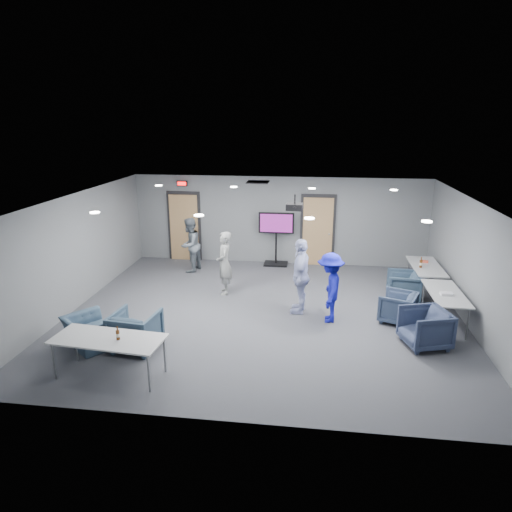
# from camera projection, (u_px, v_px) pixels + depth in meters

# --- Properties ---
(floor) EXTENTS (9.00, 9.00, 0.00)m
(floor) POSITION_uv_depth(u_px,v_px,m) (264.00, 314.00, 10.65)
(floor) COLOR #3D3E45
(floor) RESTS_ON ground
(ceiling) EXTENTS (9.00, 9.00, 0.00)m
(ceiling) POSITION_uv_depth(u_px,v_px,m) (265.00, 199.00, 9.87)
(ceiling) COLOR white
(ceiling) RESTS_ON wall_back
(wall_back) EXTENTS (9.00, 0.02, 2.70)m
(wall_back) POSITION_uv_depth(u_px,v_px,m) (279.00, 221.00, 14.06)
(wall_back) COLOR slate
(wall_back) RESTS_ON floor
(wall_front) EXTENTS (9.00, 0.02, 2.70)m
(wall_front) POSITION_uv_depth(u_px,v_px,m) (232.00, 341.00, 6.46)
(wall_front) COLOR slate
(wall_front) RESTS_ON floor
(wall_left) EXTENTS (0.02, 8.00, 2.70)m
(wall_left) POSITION_uv_depth(u_px,v_px,m) (76.00, 251.00, 10.82)
(wall_left) COLOR slate
(wall_left) RESTS_ON floor
(wall_right) EXTENTS (0.02, 8.00, 2.70)m
(wall_right) POSITION_uv_depth(u_px,v_px,m) (474.00, 267.00, 9.70)
(wall_right) COLOR slate
(wall_right) RESTS_ON floor
(door_left) EXTENTS (1.06, 0.17, 2.24)m
(door_left) POSITION_uv_depth(u_px,v_px,m) (184.00, 227.00, 14.47)
(door_left) COLOR black
(door_left) RESTS_ON wall_back
(door_right) EXTENTS (1.06, 0.17, 2.24)m
(door_right) POSITION_uv_depth(u_px,v_px,m) (318.00, 231.00, 13.95)
(door_right) COLOR black
(door_right) RESTS_ON wall_back
(exit_sign) EXTENTS (0.32, 0.08, 0.16)m
(exit_sign) POSITION_uv_depth(u_px,v_px,m) (182.00, 183.00, 14.05)
(exit_sign) COLOR black
(exit_sign) RESTS_ON wall_back
(hvac_diffuser) EXTENTS (0.60, 0.60, 0.03)m
(hvac_diffuser) POSITION_uv_depth(u_px,v_px,m) (258.00, 182.00, 12.59)
(hvac_diffuser) COLOR black
(hvac_diffuser) RESTS_ON ceiling
(downlights) EXTENTS (6.18, 3.78, 0.02)m
(downlights) POSITION_uv_depth(u_px,v_px,m) (264.00, 200.00, 9.87)
(downlights) COLOR white
(downlights) RESTS_ON ceiling
(person_a) EXTENTS (0.50, 0.66, 1.64)m
(person_a) POSITION_uv_depth(u_px,v_px,m) (224.00, 263.00, 11.67)
(person_a) COLOR gray
(person_a) RESTS_ON floor
(person_b) EXTENTS (0.79, 0.92, 1.61)m
(person_b) POSITION_uv_depth(u_px,v_px,m) (190.00, 245.00, 13.40)
(person_b) COLOR slate
(person_b) RESTS_ON floor
(person_c) EXTENTS (0.53, 1.08, 1.77)m
(person_c) POSITION_uv_depth(u_px,v_px,m) (301.00, 276.00, 10.53)
(person_c) COLOR #B5BEE9
(person_c) RESTS_ON floor
(person_d) EXTENTS (0.62, 1.04, 1.58)m
(person_d) POSITION_uv_depth(u_px,v_px,m) (330.00, 288.00, 10.07)
(person_d) COLOR #181CA0
(person_d) RESTS_ON floor
(chair_right_a) EXTENTS (0.87, 0.85, 0.73)m
(chair_right_a) POSITION_uv_depth(u_px,v_px,m) (403.00, 286.00, 11.36)
(chair_right_a) COLOR #324456
(chair_right_a) RESTS_ON floor
(chair_right_b) EXTENTS (0.97, 0.96, 0.69)m
(chair_right_b) POSITION_uv_depth(u_px,v_px,m) (398.00, 307.00, 10.15)
(chair_right_b) COLOR #35435C
(chair_right_b) RESTS_ON floor
(chair_right_c) EXTENTS (1.04, 1.03, 0.77)m
(chair_right_c) POSITION_uv_depth(u_px,v_px,m) (425.00, 328.00, 9.05)
(chair_right_c) COLOR #313B55
(chair_right_c) RESTS_ON floor
(chair_front_a) EXTENTS (0.93, 0.95, 0.79)m
(chair_front_a) POSITION_uv_depth(u_px,v_px,m) (136.00, 330.00, 8.93)
(chair_front_a) COLOR #364B5E
(chair_front_a) RESTS_ON floor
(chair_front_b) EXTENTS (1.27, 1.25, 0.62)m
(chair_front_b) POSITION_uv_depth(u_px,v_px,m) (90.00, 332.00, 9.05)
(chair_front_b) COLOR #394F64
(chair_front_b) RESTS_ON floor
(table_right_a) EXTENTS (0.72, 1.73, 0.73)m
(table_right_a) POSITION_uv_depth(u_px,v_px,m) (426.00, 268.00, 11.77)
(table_right_a) COLOR #A6A8AA
(table_right_a) RESTS_ON floor
(table_right_b) EXTENTS (0.71, 1.69, 0.73)m
(table_right_b) POSITION_uv_depth(u_px,v_px,m) (446.00, 295.00, 9.97)
(table_right_b) COLOR #A6A8AA
(table_right_b) RESTS_ON floor
(table_front_left) EXTENTS (2.00, 0.98, 0.73)m
(table_front_left) POSITION_uv_depth(u_px,v_px,m) (108.00, 340.00, 7.90)
(table_front_left) COLOR #A6A8AA
(table_front_left) RESTS_ON floor
(bottle_front) EXTENTS (0.07, 0.07, 0.25)m
(bottle_front) POSITION_uv_depth(u_px,v_px,m) (118.00, 335.00, 7.81)
(bottle_front) COLOR #542A0E
(bottle_front) RESTS_ON table_front_left
(bottle_right) EXTENTS (0.07, 0.07, 0.28)m
(bottle_right) POSITION_uv_depth(u_px,v_px,m) (421.00, 264.00, 11.59)
(bottle_right) COLOR #542A0E
(bottle_right) RESTS_ON table_right_a
(snack_box) EXTENTS (0.23, 0.18, 0.04)m
(snack_box) POSITION_uv_depth(u_px,v_px,m) (424.00, 261.00, 12.04)
(snack_box) COLOR #C64831
(snack_box) RESTS_ON table_right_a
(wrapper) EXTENTS (0.25, 0.17, 0.06)m
(wrapper) POSITION_uv_depth(u_px,v_px,m) (447.00, 294.00, 9.81)
(wrapper) COLOR silver
(wrapper) RESTS_ON table_right_b
(tv_stand) EXTENTS (1.08, 0.51, 1.65)m
(tv_stand) POSITION_uv_depth(u_px,v_px,m) (276.00, 236.00, 13.94)
(tv_stand) COLOR black
(tv_stand) RESTS_ON floor
(projector) EXTENTS (0.41, 0.38, 0.37)m
(projector) POSITION_uv_depth(u_px,v_px,m) (295.00, 207.00, 10.61)
(projector) COLOR black
(projector) RESTS_ON ceiling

